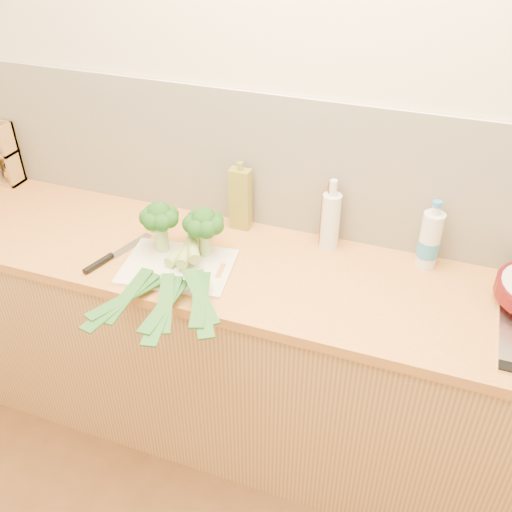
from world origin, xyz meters
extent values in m
plane|color=beige|center=(0.00, 1.50, 1.30)|extent=(3.50, 0.00, 3.50)
cube|color=silver|center=(0.00, 1.49, 1.17)|extent=(3.20, 0.02, 0.54)
cube|color=tan|center=(0.00, 1.20, 0.43)|extent=(3.20, 0.60, 0.86)
cube|color=#D98840|center=(0.00, 1.20, 0.88)|extent=(3.20, 0.62, 0.04)
cube|color=silver|center=(-0.37, 1.09, 0.91)|extent=(0.43, 0.34, 0.01)
cylinder|color=#96BE6E|center=(-0.47, 1.17, 0.96)|extent=(0.05, 0.05, 0.10)
sphere|color=#113C10|center=(-0.47, 1.17, 1.07)|extent=(0.09, 0.09, 0.09)
sphere|color=#113C10|center=(-0.43, 1.17, 1.05)|extent=(0.07, 0.07, 0.07)
sphere|color=#113C10|center=(-0.44, 1.20, 1.05)|extent=(0.07, 0.07, 0.07)
sphere|color=#113C10|center=(-0.48, 1.21, 1.05)|extent=(0.07, 0.07, 0.07)
sphere|color=#113C10|center=(-0.50, 1.18, 1.05)|extent=(0.07, 0.07, 0.07)
sphere|color=#113C10|center=(-0.50, 1.15, 1.05)|extent=(0.07, 0.07, 0.07)
sphere|color=#113C10|center=(-0.48, 1.13, 1.05)|extent=(0.07, 0.07, 0.07)
sphere|color=#113C10|center=(-0.44, 1.13, 1.05)|extent=(0.07, 0.07, 0.07)
cylinder|color=#96BE6E|center=(-0.31, 1.20, 0.96)|extent=(0.04, 0.04, 0.09)
sphere|color=#113C10|center=(-0.31, 1.20, 1.06)|extent=(0.09, 0.09, 0.09)
sphere|color=#113C10|center=(-0.26, 1.20, 1.04)|extent=(0.07, 0.07, 0.07)
sphere|color=#113C10|center=(-0.28, 1.23, 1.04)|extent=(0.07, 0.07, 0.07)
sphere|color=#113C10|center=(-0.31, 1.24, 1.04)|extent=(0.07, 0.07, 0.07)
sphere|color=#113C10|center=(-0.34, 1.21, 1.04)|extent=(0.07, 0.07, 0.07)
sphere|color=#113C10|center=(-0.34, 1.18, 1.04)|extent=(0.07, 0.07, 0.07)
sphere|color=#113C10|center=(-0.31, 1.15, 1.04)|extent=(0.07, 0.07, 0.07)
sphere|color=#113C10|center=(-0.28, 1.16, 1.04)|extent=(0.07, 0.07, 0.07)
cylinder|color=white|center=(-0.35, 1.27, 0.93)|extent=(0.06, 0.13, 0.04)
cylinder|color=#8BA150|center=(-0.38, 1.14, 0.93)|extent=(0.07, 0.16, 0.04)
cube|color=#1A4819|center=(-0.43, 0.84, 0.93)|extent=(0.15, 0.30, 0.02)
cube|color=#1A4819|center=(-0.44, 0.82, 0.94)|extent=(0.11, 0.34, 0.01)
cube|color=#1A4819|center=(-0.43, 0.85, 0.94)|extent=(0.05, 0.28, 0.02)
cylinder|color=white|center=(-0.37, 1.25, 0.95)|extent=(0.06, 0.12, 0.04)
cylinder|color=#8BA150|center=(-0.35, 1.12, 0.95)|extent=(0.07, 0.15, 0.04)
cube|color=#1A4819|center=(-0.28, 0.83, 0.95)|extent=(0.06, 0.30, 0.02)
cube|color=#1A4819|center=(-0.28, 0.82, 0.95)|extent=(0.12, 0.34, 0.01)
cube|color=#1A4819|center=(-0.28, 0.84, 0.96)|extent=(0.15, 0.27, 0.02)
cylinder|color=white|center=(-0.38, 1.23, 0.97)|extent=(0.09, 0.11, 0.04)
cylinder|color=#8BA150|center=(-0.32, 1.13, 0.97)|extent=(0.10, 0.14, 0.04)
cube|color=#1A4819|center=(-0.18, 0.88, 0.97)|extent=(0.14, 0.30, 0.02)
cube|color=#1A4819|center=(-0.17, 0.87, 0.97)|extent=(0.21, 0.32, 0.01)
cube|color=#1A4819|center=(-0.18, 0.89, 0.97)|extent=(0.22, 0.24, 0.02)
cube|color=silver|center=(-0.60, 1.16, 0.90)|extent=(0.09, 0.20, 0.00)
cylinder|color=black|center=(-0.65, 1.00, 0.91)|extent=(0.06, 0.13, 0.02)
cube|color=#9E7543|center=(-1.45, 1.43, 0.91)|extent=(0.24, 0.09, 0.01)
cube|color=#9E7543|center=(-1.34, 1.43, 1.04)|extent=(0.01, 0.09, 0.28)
cylinder|color=gray|center=(-1.38, 1.43, 0.95)|extent=(0.04, 0.04, 0.07)
cylinder|color=gray|center=(-1.38, 1.43, 1.09)|extent=(0.04, 0.04, 0.07)
cube|color=olive|center=(-0.26, 1.43, 1.03)|extent=(0.08, 0.05, 0.25)
cylinder|color=olive|center=(-0.26, 1.43, 1.17)|extent=(0.02, 0.02, 0.03)
cylinder|color=silver|center=(0.11, 1.42, 1.01)|extent=(0.07, 0.07, 0.22)
cylinder|color=silver|center=(0.11, 1.42, 1.15)|extent=(0.03, 0.03, 0.06)
cylinder|color=brown|center=(0.10, 1.44, 1.01)|extent=(0.06, 0.06, 0.22)
cylinder|color=brown|center=(0.10, 1.44, 1.14)|extent=(0.03, 0.03, 0.05)
cylinder|color=silver|center=(0.47, 1.42, 1.01)|extent=(0.08, 0.08, 0.22)
cylinder|color=silver|center=(0.47, 1.42, 1.13)|extent=(0.03, 0.03, 0.03)
cylinder|color=teal|center=(0.47, 1.42, 0.98)|extent=(0.08, 0.08, 0.07)
camera|label=1|loc=(0.47, -0.38, 2.12)|focal=40.00mm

